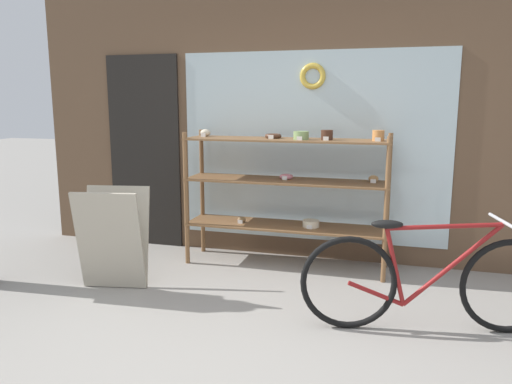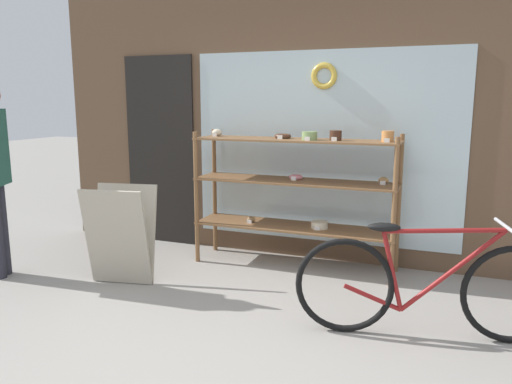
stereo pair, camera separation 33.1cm
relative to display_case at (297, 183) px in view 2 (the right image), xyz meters
The scene contains 5 objects.
ground_plane 2.11m from the display_case, 90.99° to the right, with size 30.00×30.00×0.00m, color gray.
storefront_facade 0.89m from the display_case, 101.73° to the left, with size 5.69×0.13×3.37m.
display_case is the anchor object (origin of this frame).
bicycle 1.74m from the display_case, 41.54° to the right, with size 1.77×0.55×0.82m.
sandwich_board 1.70m from the display_case, 142.88° to the right, with size 0.62×0.48×0.87m.
Camera 2 is at (1.37, -2.60, 1.63)m, focal length 35.00 mm.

